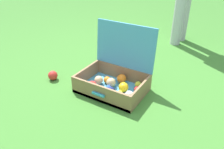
{
  "coord_description": "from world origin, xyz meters",
  "views": [
    {
      "loc": [
        0.85,
        -1.36,
        1.05
      ],
      "look_at": [
        0.04,
        -0.03,
        0.16
      ],
      "focal_mm": 35.94,
      "sensor_mm": 36.0,
      "label": 1
    }
  ],
  "objects": [
    {
      "name": "ground_plane",
      "position": [
        0.0,
        0.0,
        0.0
      ],
      "size": [
        16.0,
        16.0,
        0.0
      ],
      "primitive_type": "plane",
      "color": "#3D7A2D"
    },
    {
      "name": "stray_ball_on_grass",
      "position": [
        -0.51,
        -0.15,
        0.04
      ],
      "size": [
        0.08,
        0.08,
        0.08
      ],
      "primitive_type": "sphere",
      "color": "red",
      "rests_on": "ground"
    },
    {
      "name": "open_suitcase",
      "position": [
        0.04,
        0.02,
        0.11
      ],
      "size": [
        0.54,
        0.44,
        0.52
      ],
      "color": "#4799C6",
      "rests_on": "ground"
    }
  ]
}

